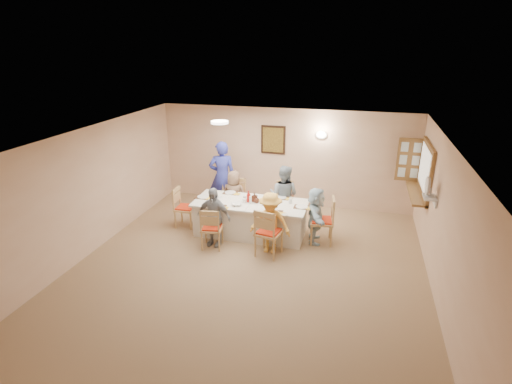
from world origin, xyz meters
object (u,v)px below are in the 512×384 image
(diner_back_right, at_px, (284,196))
(dining_table, at_px, (251,218))
(chair_front_left, at_px, (212,227))
(diner_front_left, at_px, (214,217))
(desk_fan, at_px, (429,189))
(diner_right_end, at_px, (316,215))
(condiment_ketchup, at_px, (249,196))
(chair_left_end, at_px, (185,207))
(chair_back_left, at_px, (236,199))
(chair_front_right, at_px, (269,231))
(serving_hatch, at_px, (426,170))
(caregiver, at_px, (222,176))
(chair_right_end, at_px, (322,220))
(diner_front_right, at_px, (270,223))
(chair_back_right, at_px, (284,203))
(diner_back_left, at_px, (234,195))

(diner_back_right, bearing_deg, dining_table, 57.11)
(chair_front_left, xyz_separation_m, diner_front_left, (0.00, 0.12, 0.18))
(chair_front_left, bearing_deg, desk_fan, 175.64)
(diner_front_left, bearing_deg, diner_right_end, 24.85)
(diner_back_right, distance_m, condiment_ketchup, 0.95)
(chair_left_end, bearing_deg, chair_back_left, -52.09)
(chair_front_right, bearing_deg, diner_front_left, 5.65)
(diner_right_end, bearing_deg, serving_hatch, -74.60)
(serving_hatch, height_order, caregiver, serving_hatch)
(serving_hatch, xyz_separation_m, chair_left_end, (-5.11, -0.89, -1.03))
(serving_hatch, xyz_separation_m, caregiver, (-4.61, 0.26, -0.61))
(dining_table, relative_size, chair_back_left, 2.59)
(chair_back_left, height_order, chair_front_left, chair_back_left)
(condiment_ketchup, bearing_deg, caregiver, 131.28)
(chair_right_end, height_order, diner_right_end, diner_right_end)
(chair_front_right, bearing_deg, chair_front_left, 11.37)
(chair_front_right, distance_m, diner_right_end, 1.15)
(diner_front_right, height_order, diner_right_end, diner_front_right)
(desk_fan, distance_m, diner_back_right, 3.19)
(diner_back_right, relative_size, diner_right_end, 1.18)
(chair_back_right, distance_m, condiment_ketchup, 1.10)
(diner_front_left, bearing_deg, chair_back_right, 57.21)
(serving_hatch, xyz_separation_m, diner_back_right, (-2.96, -0.21, -0.78))
(desk_fan, distance_m, chair_back_left, 4.38)
(diner_front_right, distance_m, caregiver, 2.48)
(chair_front_left, relative_size, diner_back_right, 0.63)
(caregiver, bearing_deg, desk_fan, 141.36)
(chair_back_left, xyz_separation_m, chair_left_end, (-0.95, -0.80, -0.01))
(serving_hatch, distance_m, diner_back_left, 4.26)
(chair_front_right, xyz_separation_m, diner_front_left, (-1.20, 0.12, 0.13))
(chair_front_left, xyz_separation_m, chair_front_right, (1.20, 0.00, 0.06))
(chair_front_right, bearing_deg, chair_back_right, -78.63)
(chair_right_end, xyz_separation_m, diner_front_left, (-2.15, -0.68, 0.12))
(serving_hatch, xyz_separation_m, chair_right_end, (-2.01, -0.89, -0.99))
(chair_back_right, bearing_deg, chair_right_end, -49.86)
(chair_left_end, relative_size, diner_front_left, 0.74)
(chair_front_right, xyz_separation_m, diner_back_left, (-1.20, 1.48, 0.10))
(caregiver, bearing_deg, chair_front_left, 84.06)
(desk_fan, bearing_deg, chair_right_end, 166.34)
(condiment_ketchup, bearing_deg, diner_front_left, -129.40)
(serving_hatch, bearing_deg, diner_back_right, -176.00)
(desk_fan, distance_m, condiment_ketchup, 3.59)
(condiment_ketchup, bearing_deg, diner_back_right, 46.67)
(chair_front_left, relative_size, diner_right_end, 0.74)
(chair_left_end, relative_size, caregiver, 0.53)
(chair_back_right, distance_m, caregiver, 1.73)
(chair_front_left, xyz_separation_m, diner_back_right, (1.20, 1.48, 0.26))
(chair_front_right, distance_m, chair_right_end, 1.24)
(diner_right_end, bearing_deg, diner_back_right, 43.26)
(chair_front_left, distance_m, diner_back_right, 1.92)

